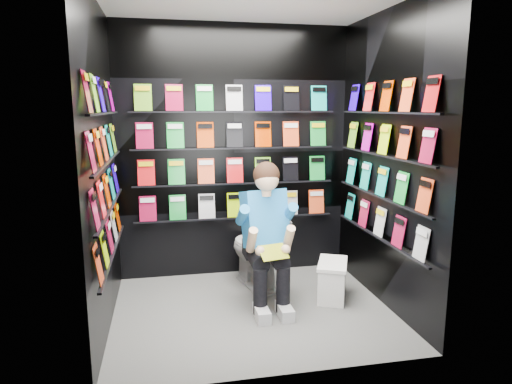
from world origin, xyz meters
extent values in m
plane|color=#5E5E5C|center=(0.00, 0.00, 0.00)|extent=(2.40, 2.40, 0.00)
cube|color=black|center=(0.00, 1.00, 1.30)|extent=(2.40, 0.04, 2.60)
cube|color=black|center=(0.00, -1.00, 1.30)|extent=(2.40, 0.04, 2.60)
cube|color=black|center=(-1.20, 0.00, 1.30)|extent=(0.04, 2.00, 2.60)
cube|color=black|center=(1.20, 0.00, 1.30)|extent=(0.04, 2.00, 2.60)
imported|color=white|center=(0.14, 0.58, 0.37)|extent=(0.57, 0.82, 0.73)
cube|color=white|center=(0.78, 0.12, 0.16)|extent=(0.39, 0.49, 0.32)
cube|color=white|center=(0.78, 0.12, 0.34)|extent=(0.42, 0.52, 0.03)
cube|color=green|center=(0.14, -0.15, 0.58)|extent=(0.26, 0.19, 0.10)
camera|label=1|loc=(-0.72, -3.69, 1.77)|focal=32.00mm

